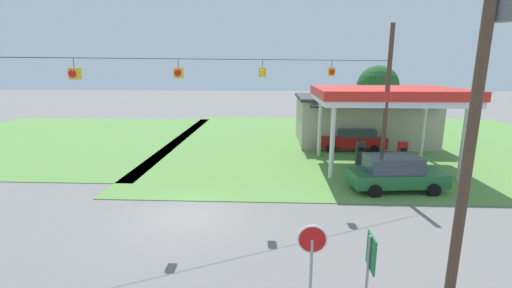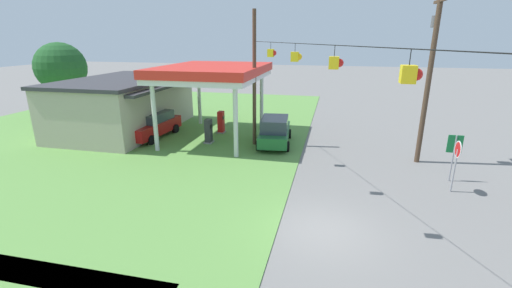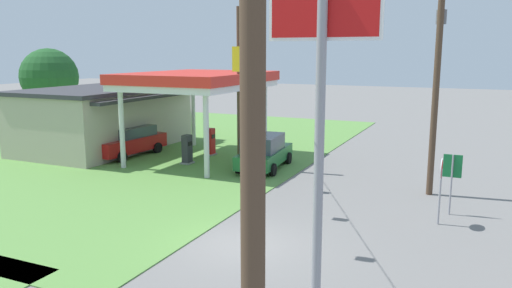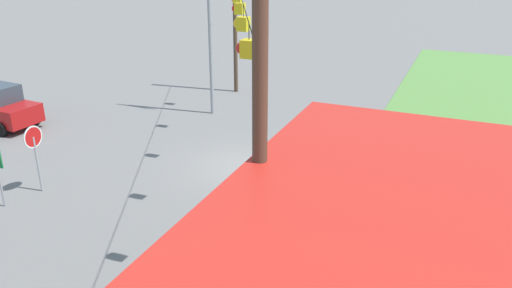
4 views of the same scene
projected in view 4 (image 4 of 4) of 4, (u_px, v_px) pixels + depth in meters
ground_plane at (242, 166)px, 20.14m from camera, size 160.00×160.00×0.00m
gas_station_canopy at (465, 269)px, 6.10m from camera, size 8.76×6.67×5.14m
stop_sign_roadside at (34, 145)px, 17.47m from camera, size 0.80×0.08×2.50m
stop_sign_overhead at (209, 11)px, 24.50m from camera, size 0.22×2.05×7.72m
signal_span_gantry at (240, 48)px, 18.36m from camera, size 20.16×10.24×8.65m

